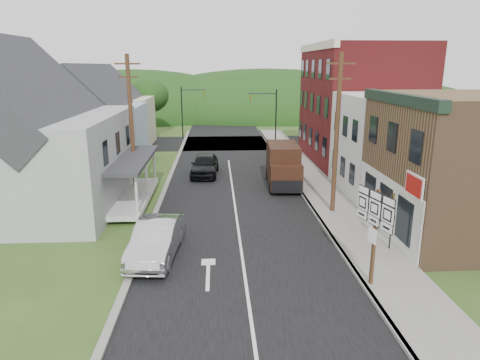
{
  "coord_description": "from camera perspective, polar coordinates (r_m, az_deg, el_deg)",
  "views": [
    {
      "loc": [
        -1.08,
        -19.69,
        8.3
      ],
      "look_at": [
        0.19,
        2.98,
        2.2
      ],
      "focal_mm": 32.0,
      "sensor_mm": 36.0,
      "label": 1
    }
  ],
  "objects": [
    {
      "name": "house_gray",
      "position": [
        28.21,
        -26.07,
        5.23
      ],
      "size": [
        10.2,
        12.24,
        8.35
      ],
      "color": "#95979A",
      "rests_on": "ground"
    },
    {
      "name": "sidewalk_right",
      "position": [
        29.72,
        10.5,
        -1.29
      ],
      "size": [
        2.8,
        55.0,
        0.15
      ],
      "primitive_type": "cube",
      "color": "slate",
      "rests_on": "ground"
    },
    {
      "name": "storefront_tan",
      "position": [
        23.75,
        28.3,
        1.56
      ],
      "size": [
        8.0,
        8.0,
        7.0
      ],
      "primitive_type": "cube",
      "color": "brown",
      "rests_on": "ground"
    },
    {
      "name": "cross_road",
      "position": [
        47.44,
        -1.87,
        4.95
      ],
      "size": [
        60.0,
        9.0,
        0.02
      ],
      "primitive_type": "cube",
      "color": "black",
      "rests_on": "ground"
    },
    {
      "name": "silver_sedan",
      "position": [
        19.48,
        -11.08,
        -7.83
      ],
      "size": [
        2.19,
        5.13,
        1.65
      ],
      "primitive_type": "imported",
      "rotation": [
        0.0,
        0.0,
        -0.09
      ],
      "color": "silver",
      "rests_on": "ground"
    },
    {
      "name": "house_cream",
      "position": [
        47.09,
        -16.18,
        8.84
      ],
      "size": [
        7.14,
        8.16,
        7.28
      ],
      "color": "#BFB794",
      "rests_on": "ground"
    },
    {
      "name": "tree_left_c",
      "position": [
        43.61,
        -27.96,
        10.22
      ],
      "size": [
        5.8,
        5.8,
        8.41
      ],
      "color": "#382616",
      "rests_on": "ground"
    },
    {
      "name": "traffic_signal_right",
      "position": [
        43.76,
        3.91,
        9.04
      ],
      "size": [
        2.87,
        0.2,
        6.0
      ],
      "color": "black",
      "rests_on": "ground"
    },
    {
      "name": "storefront_red",
      "position": [
        38.86,
        15.59,
        9.63
      ],
      "size": [
        8.0,
        12.0,
        10.0
      ],
      "primitive_type": "cube",
      "color": "maroon",
      "rests_on": "ground"
    },
    {
      "name": "house_blue",
      "position": [
        38.29,
        -18.37,
        7.37
      ],
      "size": [
        7.14,
        8.16,
        7.28
      ],
      "color": "#9CB2D5",
      "rests_on": "ground"
    },
    {
      "name": "forested_ridge",
      "position": [
        75.16,
        -2.41,
        8.68
      ],
      "size": [
        90.0,
        30.0,
        16.0
      ],
      "primitive_type": "ellipsoid",
      "color": "black",
      "rests_on": "ground"
    },
    {
      "name": "utility_pole_right",
      "position": [
        24.41,
        12.78,
        6.08
      ],
      "size": [
        1.6,
        0.26,
        9.0
      ],
      "color": "#472D19",
      "rests_on": "ground"
    },
    {
      "name": "utility_pole_left",
      "position": [
        28.45,
        -14.29,
        7.22
      ],
      "size": [
        1.6,
        0.26,
        9.0
      ],
      "color": "#472D19",
      "rests_on": "ground"
    },
    {
      "name": "storefront_white",
      "position": [
        30.3,
        21.02,
        4.44
      ],
      "size": [
        8.0,
        7.0,
        6.5
      ],
      "primitive_type": "cube",
      "color": "silver",
      "rests_on": "ground"
    },
    {
      "name": "dark_sedan",
      "position": [
        33.29,
        -4.72,
        2.03
      ],
      "size": [
        2.29,
        5.01,
        1.67
      ],
      "primitive_type": "imported",
      "rotation": [
        0.0,
        0.0,
        -0.07
      ],
      "color": "black",
      "rests_on": "ground"
    },
    {
      "name": "ground",
      "position": [
        21.4,
        -0.07,
        -7.78
      ],
      "size": [
        120.0,
        120.0,
        0.0
      ],
      "primitive_type": "plane",
      "color": "#2D4719",
      "rests_on": "ground"
    },
    {
      "name": "route_sign_cluster",
      "position": [
        16.72,
        17.49,
        -5.63
      ],
      "size": [
        0.64,
        2.11,
        3.78
      ],
      "rotation": [
        0.0,
        0.0,
        0.26
      ],
      "color": "#472D19",
      "rests_on": "sidewalk_right"
    },
    {
      "name": "curb_left",
      "position": [
        29.11,
        -10.13,
        -1.65
      ],
      "size": [
        0.3,
        55.0,
        0.12
      ],
      "primitive_type": "cube",
      "color": "slate",
      "rests_on": "ground"
    },
    {
      "name": "traffic_signal_left",
      "position": [
        50.5,
        -6.97,
        9.77
      ],
      "size": [
        2.87,
        0.2,
        6.0
      ],
      "color": "black",
      "rests_on": "ground"
    },
    {
      "name": "road",
      "position": [
        30.85,
        -1.09,
        -0.57
      ],
      "size": [
        9.0,
        90.0,
        0.02
      ],
      "primitive_type": "cube",
      "color": "black",
      "rests_on": "ground"
    },
    {
      "name": "delivery_van",
      "position": [
        30.22,
        5.79,
        1.92
      ],
      "size": [
        2.42,
        5.34,
        2.93
      ],
      "rotation": [
        0.0,
        0.0,
        -0.06
      ],
      "color": "black",
      "rests_on": "ground"
    },
    {
      "name": "curb_right",
      "position": [
        29.43,
        7.94,
        -1.34
      ],
      "size": [
        0.2,
        55.0,
        0.15
      ],
      "primitive_type": "cube",
      "color": "slate",
      "rests_on": "ground"
    },
    {
      "name": "warning_sign",
      "position": [
        20.44,
        19.61,
        -3.97
      ],
      "size": [
        0.19,
        0.77,
        2.81
      ],
      "rotation": [
        0.0,
        0.0,
        -0.2
      ],
      "color": "black",
      "rests_on": "sidewalk_right"
    },
    {
      "name": "tree_left_d",
      "position": [
        52.41,
        -12.13,
        10.97
      ],
      "size": [
        4.8,
        4.8,
        6.94
      ],
      "color": "#382616",
      "rests_on": "ground"
    }
  ]
}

